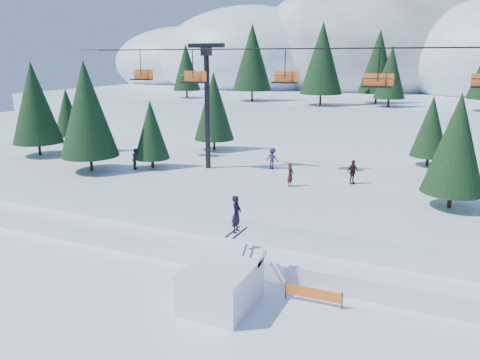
% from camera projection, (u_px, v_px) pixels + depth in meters
% --- Properties ---
extents(ground, '(160.00, 160.00, 0.00)m').
position_uv_depth(ground, '(200.00, 322.00, 21.29)').
color(ground, white).
rests_on(ground, ground).
extents(mid_shelf, '(70.00, 22.00, 2.50)m').
position_uv_depth(mid_shelf, '(310.00, 194.00, 36.87)').
color(mid_shelf, white).
rests_on(mid_shelf, ground).
extents(berm, '(70.00, 6.00, 1.10)m').
position_uv_depth(berm, '(264.00, 248.00, 28.22)').
color(berm, white).
rests_on(berm, ground).
extents(mountain_ridge, '(119.00, 60.61, 26.46)m').
position_uv_depth(mountain_ridge, '(367.00, 69.00, 85.59)').
color(mountain_ridge, white).
rests_on(mountain_ridge, ground).
extents(jump_kicker, '(3.01, 4.28, 5.14)m').
position_uv_depth(jump_kicker, '(222.00, 282.00, 22.61)').
color(jump_kicker, white).
rests_on(jump_kicker, ground).
extents(chairlift, '(46.00, 3.21, 10.28)m').
position_uv_depth(chairlift, '(337.00, 91.00, 34.18)').
color(chairlift, black).
rests_on(chairlift, mid_shelf).
extents(conifer_stand, '(61.40, 17.39, 9.03)m').
position_uv_depth(conifer_stand, '(332.00, 123.00, 35.31)').
color(conifer_stand, black).
rests_on(conifer_stand, mid_shelf).
extents(distant_skiers, '(32.07, 5.78, 1.83)m').
position_uv_depth(distant_skiers, '(305.00, 167.00, 36.53)').
color(distant_skiers, '#30253A').
rests_on(distant_skiers, mid_shelf).
extents(banner_near, '(2.86, 0.13, 0.90)m').
position_uv_depth(banner_near, '(313.00, 294.00, 22.76)').
color(banner_near, black).
rests_on(banner_near, ground).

